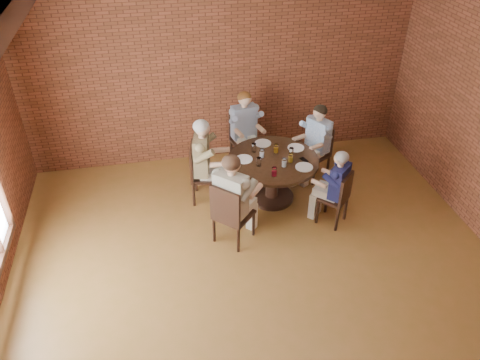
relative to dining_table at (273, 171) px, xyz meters
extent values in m
plane|color=brown|center=(-0.55, -2.00, -0.53)|extent=(7.00, 7.00, 0.00)
plane|color=silver|center=(-0.55, -2.00, 2.87)|extent=(7.00, 7.00, 0.00)
plane|color=brown|center=(-0.55, 1.50, 1.17)|extent=(7.00, 0.00, 7.00)
cylinder|color=black|center=(0.00, 0.00, -0.50)|extent=(0.69, 0.69, 0.06)
cylinder|color=black|center=(0.00, 0.00, -0.18)|extent=(0.20, 0.20, 0.64)
cylinder|color=#362113|center=(0.00, 0.00, 0.20)|extent=(1.39, 1.39, 0.05)
cube|color=black|center=(0.84, 0.47, -0.10)|extent=(0.57, 0.57, 0.04)
cube|color=black|center=(1.00, 0.56, 0.16)|extent=(0.24, 0.38, 0.48)
cylinder|color=black|center=(0.59, 0.54, -0.32)|extent=(0.04, 0.04, 0.41)
cylinder|color=black|center=(0.77, 0.23, -0.32)|extent=(0.04, 0.04, 0.41)
cylinder|color=black|center=(0.90, 0.72, -0.32)|extent=(0.04, 0.04, 0.41)
cylinder|color=black|center=(1.08, 0.40, -0.32)|extent=(0.04, 0.04, 0.41)
cube|color=black|center=(-0.21, 1.09, -0.10)|extent=(0.51, 0.51, 0.04)
cube|color=black|center=(-0.24, 1.29, 0.17)|extent=(0.44, 0.12, 0.50)
cylinder|color=black|center=(-0.36, 0.87, -0.32)|extent=(0.04, 0.04, 0.41)
cylinder|color=black|center=(0.01, 0.94, -0.32)|extent=(0.04, 0.04, 0.41)
cylinder|color=black|center=(-0.43, 1.24, -0.32)|extent=(0.04, 0.04, 0.41)
cylinder|color=black|center=(-0.06, 1.31, -0.32)|extent=(0.04, 0.04, 0.41)
cube|color=black|center=(-1.00, 0.21, -0.10)|extent=(0.54, 0.54, 0.04)
cube|color=black|center=(-1.21, 0.25, 0.18)|extent=(0.13, 0.45, 0.52)
cylinder|color=black|center=(-0.85, -0.03, -0.32)|extent=(0.04, 0.04, 0.41)
cylinder|color=black|center=(-0.77, 0.36, -0.32)|extent=(0.04, 0.04, 0.41)
cylinder|color=black|center=(-1.24, 0.05, -0.32)|extent=(0.04, 0.04, 0.41)
cylinder|color=black|center=(-1.16, 0.44, -0.32)|extent=(0.04, 0.04, 0.41)
cube|color=black|center=(-0.77, -0.81, -0.10)|extent=(0.66, 0.66, 0.04)
cube|color=black|center=(-0.91, -0.97, 0.19)|extent=(0.37, 0.35, 0.53)
cylinder|color=black|center=(-0.48, -0.81, -0.32)|extent=(0.04, 0.04, 0.41)
cylinder|color=black|center=(-0.78, -0.53, -0.32)|extent=(0.04, 0.04, 0.41)
cylinder|color=black|center=(-0.76, -1.10, -0.32)|extent=(0.04, 0.04, 0.41)
cylinder|color=black|center=(-1.05, -0.82, -0.32)|extent=(0.04, 0.04, 0.41)
cube|color=black|center=(0.73, -0.72, -0.10)|extent=(0.53, 0.53, 0.04)
cube|color=black|center=(0.84, -0.84, 0.13)|extent=(0.29, 0.29, 0.43)
cylinder|color=black|center=(0.73, -0.50, -0.32)|extent=(0.04, 0.04, 0.41)
cylinder|color=black|center=(0.50, -0.72, -0.32)|extent=(0.04, 0.04, 0.41)
cylinder|color=black|center=(0.95, -0.72, -0.32)|extent=(0.04, 0.04, 0.41)
cylinder|color=black|center=(0.73, -0.94, -0.32)|extent=(0.04, 0.04, 0.41)
cylinder|color=white|center=(0.43, 0.23, 0.23)|extent=(0.26, 0.26, 0.01)
cylinder|color=white|center=(-0.05, 0.47, 0.23)|extent=(0.26, 0.26, 0.01)
cylinder|color=white|center=(-0.44, 0.06, 0.23)|extent=(0.26, 0.26, 0.01)
cylinder|color=white|center=(0.38, -0.33, 0.23)|extent=(0.26, 0.26, 0.01)
cylinder|color=white|center=(0.28, 0.02, 0.29)|extent=(0.07, 0.07, 0.14)
cylinder|color=white|center=(0.08, 0.17, 0.29)|extent=(0.07, 0.07, 0.14)
cylinder|color=white|center=(-0.25, 0.26, 0.29)|extent=(0.07, 0.07, 0.14)
cylinder|color=white|center=(-0.16, 0.07, 0.29)|extent=(0.07, 0.07, 0.14)
cylinder|color=white|center=(-0.26, -0.15, 0.29)|extent=(0.07, 0.07, 0.14)
cylinder|color=white|center=(-0.11, -0.45, 0.29)|extent=(0.07, 0.07, 0.14)
cylinder|color=white|center=(0.10, -0.24, 0.29)|extent=(0.07, 0.07, 0.14)
cylinder|color=white|center=(0.23, -0.13, 0.29)|extent=(0.07, 0.07, 0.14)
cube|color=black|center=(0.44, -0.13, 0.23)|extent=(0.11, 0.16, 0.01)
camera|label=1|loc=(-1.67, -5.78, 4.02)|focal=35.00mm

